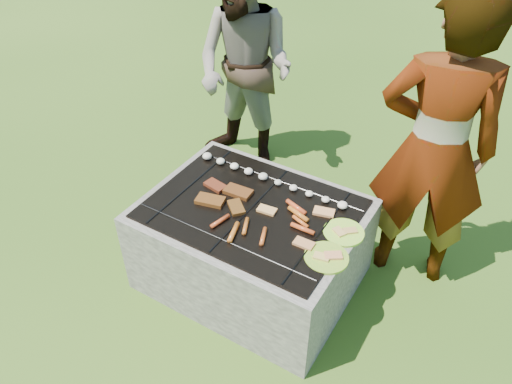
% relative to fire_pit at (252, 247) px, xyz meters
% --- Properties ---
extents(lawn, '(60.00, 60.00, 0.00)m').
position_rel_fire_pit_xyz_m(lawn, '(0.00, 0.00, -0.28)').
color(lawn, '#2A4C13').
rests_on(lawn, ground).
extents(fire_pit, '(1.30, 1.00, 0.62)m').
position_rel_fire_pit_xyz_m(fire_pit, '(0.00, 0.00, 0.00)').
color(fire_pit, '#A39B90').
rests_on(fire_pit, ground).
extents(mushrooms, '(1.06, 0.06, 0.04)m').
position_rel_fire_pit_xyz_m(mushrooms, '(-0.08, 0.28, 0.35)').
color(mushrooms, beige).
rests_on(mushrooms, fire_pit).
extents(pork_slabs, '(0.38, 0.28, 0.03)m').
position_rel_fire_pit_xyz_m(pork_slabs, '(-0.20, -0.00, 0.34)').
color(pork_slabs, '#95371B').
rests_on(pork_slabs, fire_pit).
extents(sausages, '(0.54, 0.50, 0.03)m').
position_rel_fire_pit_xyz_m(sausages, '(0.17, -0.07, 0.34)').
color(sausages, '#E85826').
rests_on(sausages, fire_pit).
extents(bread_on_grate, '(0.44, 0.38, 0.02)m').
position_rel_fire_pit_xyz_m(bread_on_grate, '(0.31, 0.04, 0.34)').
color(bread_on_grate, tan).
rests_on(bread_on_grate, fire_pit).
extents(plate_far, '(0.25, 0.25, 0.03)m').
position_rel_fire_pit_xyz_m(plate_far, '(0.56, 0.09, 0.33)').
color(plate_far, '#FEF73C').
rests_on(plate_far, fire_pit).
extents(plate_near, '(0.28, 0.28, 0.03)m').
position_rel_fire_pit_xyz_m(plate_near, '(0.56, -0.14, 0.33)').
color(plate_near, yellow).
rests_on(plate_near, fire_pit).
extents(cook, '(0.79, 0.62, 1.91)m').
position_rel_fire_pit_xyz_m(cook, '(0.85, 0.65, 0.67)').
color(cook, gray).
rests_on(cook, ground).
extents(bystander, '(0.91, 0.73, 1.77)m').
position_rel_fire_pit_xyz_m(bystander, '(-0.77, 1.14, 0.60)').
color(bystander, gray).
rests_on(bystander, ground).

